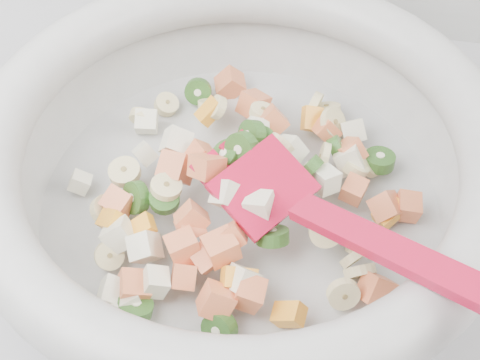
# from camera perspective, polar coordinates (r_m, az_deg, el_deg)

# --- Properties ---
(mixing_bowl) EXTENTS (0.46, 0.43, 0.16)m
(mixing_bowl) POSITION_cam_1_polar(r_m,az_deg,el_deg) (0.59, 0.03, 0.97)
(mixing_bowl) COLOR beige
(mixing_bowl) RESTS_ON counter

